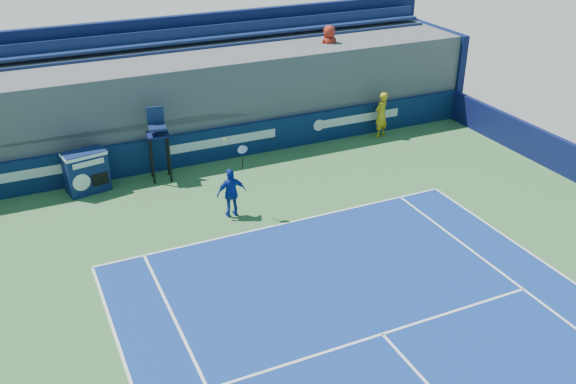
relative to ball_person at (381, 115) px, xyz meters
name	(u,v)px	position (x,y,z in m)	size (l,w,h in m)	color
ball_person	(381,115)	(0.00, 0.00, 0.00)	(0.65, 0.43, 1.78)	gold
back_hoarding	(223,143)	(-6.27, 0.52, -0.30)	(20.40, 0.21, 1.20)	#0C1D47
match_clock	(86,171)	(-11.09, -0.12, -0.16)	(1.43, 0.95, 1.40)	#0F1D4D
umpire_chair	(158,137)	(-8.70, -0.18, 0.62)	(0.78, 0.78, 2.48)	black
tennis_player	(232,193)	(-7.43, -3.60, -0.11)	(0.94, 0.43, 2.57)	#13309E
stadium_seating	(203,94)	(-6.27, 2.57, 0.93)	(21.00, 4.05, 4.40)	#58585D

